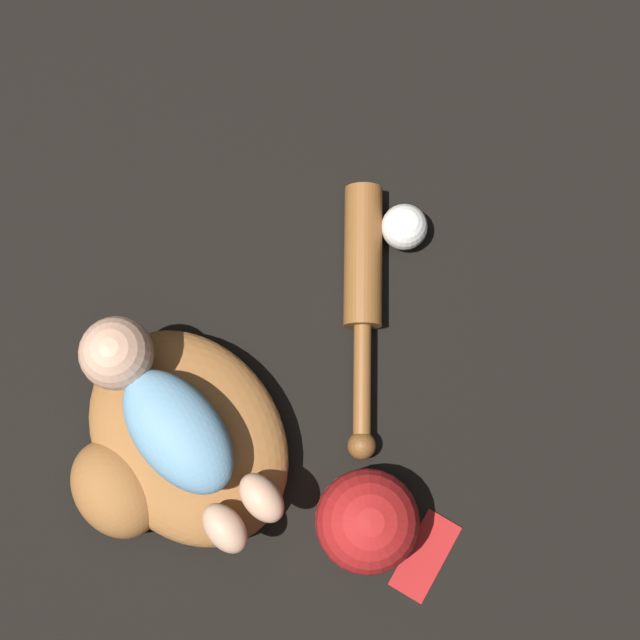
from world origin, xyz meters
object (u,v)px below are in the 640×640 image
at_px(baseball_glove, 175,447).
at_px(baseball_cap, 367,523).
at_px(baseball, 404,228).
at_px(baby_figure, 165,417).
at_px(baseball_bat, 362,289).

distance_m(baseball_glove, baseball_cap, 0.31).
bearing_deg(baseball_cap, baseball, -67.46).
xyz_separation_m(baby_figure, baseball_cap, (-0.32, -0.02, -0.09)).
height_order(baseball_bat, baseball_cap, baseball_cap).
height_order(baseball_glove, baby_figure, baby_figure).
bearing_deg(baseball_bat, baby_figure, 67.68).
bearing_deg(baseball_cap, baseball_glove, 9.21).
height_order(baseball_glove, baseball, baseball_glove).
bearing_deg(baby_figure, baseball_bat, -112.32).
bearing_deg(baby_figure, baseball, -107.77).
bearing_deg(baseball_bat, baseball_glove, 71.91).
xyz_separation_m(baseball, baseball_cap, (-0.18, 0.43, 0.03)).
bearing_deg(baseball_bat, baseball_cap, 120.91).
xyz_separation_m(baseball_glove, baby_figure, (0.02, -0.03, 0.10)).
distance_m(baby_figure, baseball_bat, 0.38).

